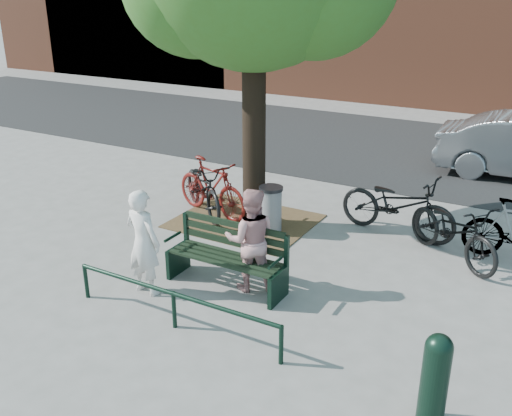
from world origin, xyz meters
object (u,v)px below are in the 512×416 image
Objects in this scene: person_right at (251,240)px; bollard at (435,377)px; park_bench at (229,254)px; litter_bin at (271,210)px; person_left at (143,242)px; bicycle_c at (398,205)px.

bollard is (2.88, -1.45, -0.21)m from person_right.
park_bench is 3.48m from bollard.
litter_bin is (-3.55, 3.30, -0.11)m from bollard.
bicycle_c is (2.45, 3.67, -0.22)m from person_left.
person_left reaches higher than bicycle_c.
person_right is 0.72× the size of bicycle_c.
person_left is 1.80× the size of litter_bin.
person_right reaches higher than bollard.
bicycle_c is at bearing 27.66° from litter_bin.
person_left is 2.75m from litter_bin.
person_left is at bearing 4.54° from person_right.
bollard is at bearing 123.80° from person_right.
bollard is 1.19× the size of litter_bin.
person_left is 0.73× the size of bicycle_c.
person_right reaches higher than bicycle_c.
bollard is at bearing 176.03° from person_left.
bollard is at bearing -151.40° from bicycle_c.
park_bench is 1.17× the size of person_right.
person_left is (-0.89, -0.75, 0.28)m from park_bench.
person_left reaches higher than park_bench.
park_bench is 1.74× the size of bollard.
person_left reaches higher than bollard.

